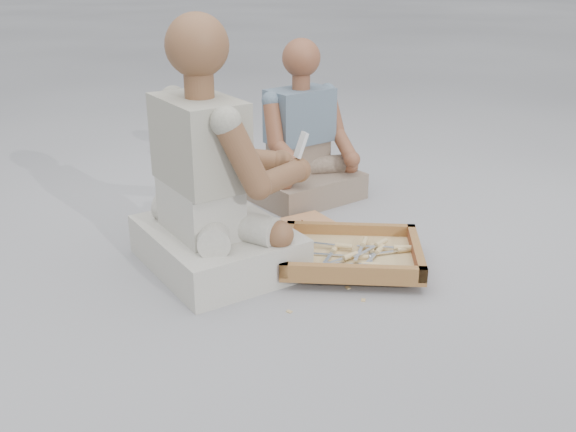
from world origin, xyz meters
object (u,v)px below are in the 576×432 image
object	(u,v)px
craftsman	(213,187)
companion	(303,148)
carved_panel	(285,240)
tool_tray	(351,254)

from	to	relation	value
craftsman	companion	size ratio (longest dim) A/B	1.23
carved_panel	craftsman	xyz separation A→B (m)	(-0.32, -0.13, 0.32)
carved_panel	companion	bearing A→B (deg)	65.97
craftsman	companion	distance (m)	0.89
companion	tool_tray	bearing A→B (deg)	64.82
tool_tray	craftsman	distance (m)	0.62
tool_tray	companion	world-z (taller)	companion
craftsman	carved_panel	bearing A→B (deg)	93.97
carved_panel	tool_tray	size ratio (longest dim) A/B	0.86
tool_tray	companion	distance (m)	0.88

